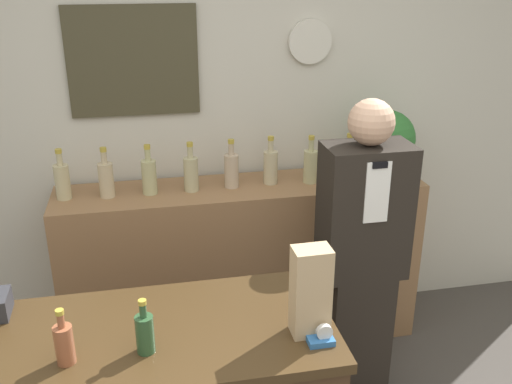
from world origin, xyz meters
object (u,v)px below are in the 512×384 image
object	(u,v)px
paper_bag	(311,292)
tape_dispenser	(322,337)
potted_plant	(386,141)
shopkeeper	(360,262)

from	to	relation	value
paper_bag	tape_dispenser	size ratio (longest dim) A/B	3.65
potted_plant	paper_bag	size ratio (longest dim) A/B	1.20
shopkeeper	paper_bag	world-z (taller)	shopkeeper
shopkeeper	paper_bag	size ratio (longest dim) A/B	4.90
potted_plant	paper_bag	world-z (taller)	potted_plant
paper_bag	potted_plant	bearing A→B (deg)	57.34
shopkeeper	paper_bag	distance (m)	0.91
potted_plant	tape_dispenser	size ratio (longest dim) A/B	4.40
shopkeeper	potted_plant	world-z (taller)	shopkeeper
shopkeeper	tape_dispenser	world-z (taller)	shopkeeper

